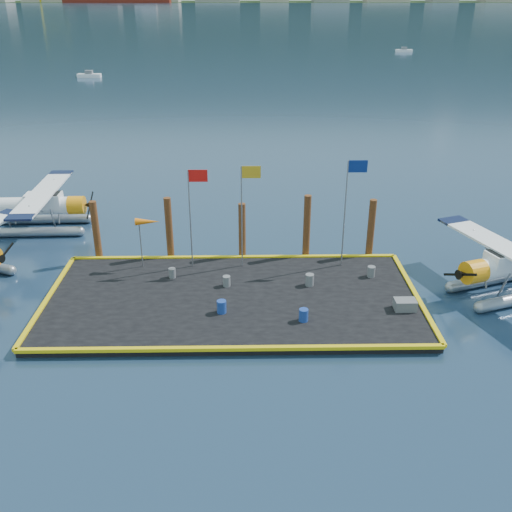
{
  "coord_description": "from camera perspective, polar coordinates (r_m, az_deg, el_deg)",
  "views": [
    {
      "loc": [
        0.78,
        -27.2,
        15.49
      ],
      "look_at": [
        1.3,
        2.0,
        1.88
      ],
      "focal_mm": 40.0,
      "sensor_mm": 36.0,
      "label": 1
    }
  ],
  "objects": [
    {
      "name": "ground",
      "position": [
        31.32,
        -2.32,
        -4.68
      ],
      "size": [
        4000.0,
        4000.0,
        0.0
      ],
      "primitive_type": "plane",
      "color": "#172D46",
      "rests_on": "ground"
    },
    {
      "name": "dock",
      "position": [
        31.22,
        -2.33,
        -4.36
      ],
      "size": [
        20.0,
        10.0,
        0.4
      ],
      "primitive_type": "cube",
      "color": "black",
      "rests_on": "ground"
    },
    {
      "name": "dock_bumpers",
      "position": [
        31.08,
        -2.33,
        -3.9
      ],
      "size": [
        20.25,
        10.25,
        0.18
      ],
      "primitive_type": null,
      "color": "yellow",
      "rests_on": "dock"
    },
    {
      "name": "seaplane_c",
      "position": [
        42.96,
        -20.89,
        4.49
      ],
      "size": [
        9.56,
        10.53,
        3.76
      ],
      "rotation": [
        0.0,
        0.0,
        -1.55
      ],
      "color": "#90949D",
      "rests_on": "ground"
    },
    {
      "name": "seaplane_d",
      "position": [
        34.54,
        24.21,
        -1.04
      ],
      "size": [
        9.7,
        10.32,
        3.71
      ],
      "rotation": [
        0.0,
        0.0,
        1.91
      ],
      "color": "#90949D",
      "rests_on": "ground"
    },
    {
      "name": "drum_0",
      "position": [
        33.31,
        -8.38,
        -1.69
      ],
      "size": [
        0.41,
        0.41,
        0.57
      ],
      "primitive_type": "cylinder",
      "color": "slate",
      "rests_on": "dock"
    },
    {
      "name": "drum_1",
      "position": [
        28.84,
        4.78,
        -5.91
      ],
      "size": [
        0.47,
        0.47,
        0.66
      ],
      "primitive_type": "cylinder",
      "color": "navy",
      "rests_on": "dock"
    },
    {
      "name": "drum_2",
      "position": [
        32.21,
        5.38,
        -2.39
      ],
      "size": [
        0.48,
        0.48,
        0.68
      ],
      "primitive_type": "cylinder",
      "color": "slate",
      "rests_on": "dock"
    },
    {
      "name": "drum_3",
      "position": [
        29.49,
        -3.46,
        -5.08
      ],
      "size": [
        0.48,
        0.48,
        0.68
      ],
      "primitive_type": "cylinder",
      "color": "navy",
      "rests_on": "dock"
    },
    {
      "name": "drum_4",
      "position": [
        33.72,
        11.45,
        -1.53
      ],
      "size": [
        0.45,
        0.45,
        0.63
      ],
      "primitive_type": "cylinder",
      "color": "slate",
      "rests_on": "dock"
    },
    {
      "name": "drum_5",
      "position": [
        32.06,
        -2.96,
        -2.52
      ],
      "size": [
        0.43,
        0.43,
        0.6
      ],
      "primitive_type": "cylinder",
      "color": "slate",
      "rests_on": "dock"
    },
    {
      "name": "crate",
      "position": [
        30.74,
        14.68,
        -4.73
      ],
      "size": [
        1.12,
        0.75,
        0.56
      ],
      "primitive_type": "cube",
      "color": "slate",
      "rests_on": "dock"
    },
    {
      "name": "flagpole_red",
      "position": [
        33.07,
        -6.32,
        5.23
      ],
      "size": [
        1.14,
        0.08,
        6.0
      ],
      "color": "gray",
      "rests_on": "dock"
    },
    {
      "name": "flagpole_yellow",
      "position": [
        32.89,
        -1.1,
        5.48
      ],
      "size": [
        1.14,
        0.08,
        6.2
      ],
      "color": "gray",
      "rests_on": "dock"
    },
    {
      "name": "flagpole_blue",
      "position": [
        33.36,
        9.3,
        5.75
      ],
      "size": [
        1.14,
        0.08,
        6.5
      ],
      "color": "gray",
      "rests_on": "dock"
    },
    {
      "name": "windsock",
      "position": [
        33.84,
        -10.84,
        3.28
      ],
      "size": [
        1.4,
        0.44,
        3.12
      ],
      "color": "gray",
      "rests_on": "dock"
    },
    {
      "name": "piling_0",
      "position": [
        36.49,
        -15.69,
        2.31
      ],
      "size": [
        0.44,
        0.44,
        4.0
      ],
      "primitive_type": "cylinder",
      "color": "#472914",
      "rests_on": "ground"
    },
    {
      "name": "piling_1",
      "position": [
        35.57,
        -8.67,
        2.57
      ],
      "size": [
        0.44,
        0.44,
        4.2
      ],
      "primitive_type": "cylinder",
      "color": "#472914",
      "rests_on": "ground"
    },
    {
      "name": "piling_2",
      "position": [
        35.33,
        -1.39,
        2.35
      ],
      "size": [
        0.44,
        0.44,
        3.8
      ],
      "primitive_type": "cylinder",
      "color": "#472914",
      "rests_on": "ground"
    },
    {
      "name": "piling_3",
      "position": [
        35.43,
        5.09,
        2.76
      ],
      "size": [
        0.44,
        0.44,
        4.3
      ],
      "primitive_type": "cylinder",
      "color": "#472914",
      "rests_on": "ground"
    },
    {
      "name": "piling_4",
      "position": [
        36.12,
        11.41,
        2.54
      ],
      "size": [
        0.44,
        0.44,
        4.0
      ],
      "primitive_type": "cylinder",
      "color": "#472914",
      "rests_on": "ground"
    }
  ]
}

